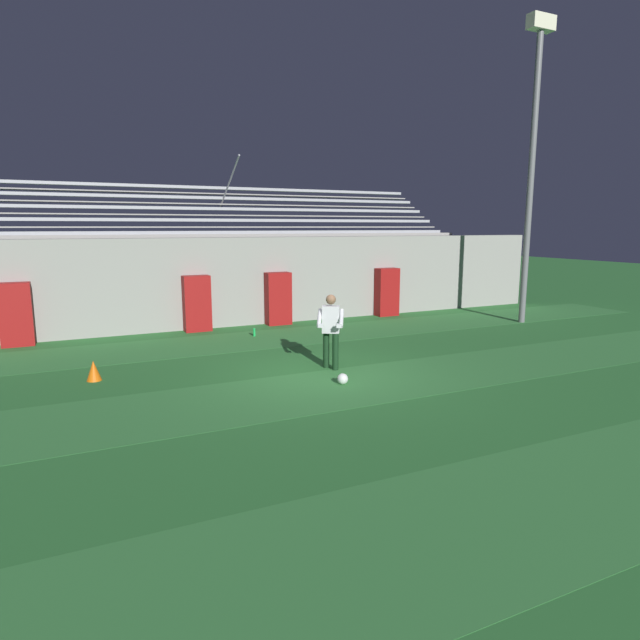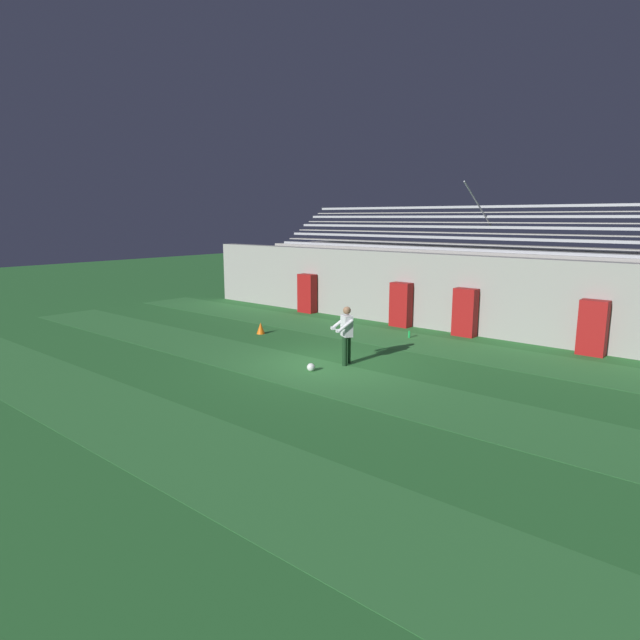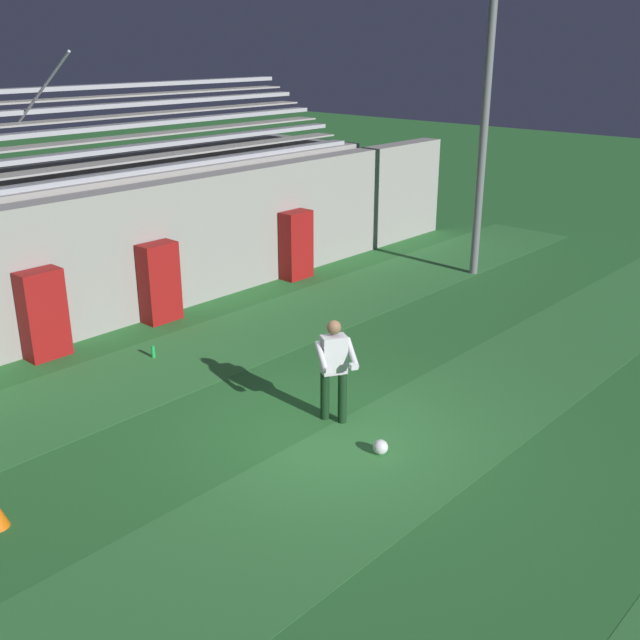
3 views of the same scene
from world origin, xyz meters
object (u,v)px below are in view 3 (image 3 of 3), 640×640
padding_pillar_gate_left (43,314)px  floodlight_pole (492,29)px  padding_pillar_gate_right (160,282)px  goalkeeper (334,365)px  padding_pillar_far_right (296,245)px  soccer_ball (380,447)px  water_bottle (153,352)px

padding_pillar_gate_left → floodlight_pole: bearing=-17.0°
padding_pillar_gate_left → floodlight_pole: floodlight_pole is taller
padding_pillar_gate_right → goalkeeper: size_ratio=1.01×
padding_pillar_gate_left → padding_pillar_gate_right: size_ratio=1.00×
goalkeeper → padding_pillar_gate_left: bearing=106.7°
padding_pillar_gate_right → padding_pillar_far_right: bearing=0.0°
padding_pillar_gate_right → floodlight_pole: (7.46, -3.08, 5.00)m
goalkeeper → soccer_ball: goalkeeper is taller
soccer_ball → floodlight_pole: bearing=23.3°
padding_pillar_gate_left → padding_pillar_far_right: 6.75m
padding_pillar_gate_left → padding_pillar_gate_right: same height
floodlight_pole → goalkeeper: 10.04m
padding_pillar_gate_right → soccer_ball: bearing=-100.2°
padding_pillar_gate_right → water_bottle: size_ratio=7.04×
padding_pillar_gate_left → water_bottle: padding_pillar_gate_left is taller
padding_pillar_far_right → water_bottle: size_ratio=7.04×
padding_pillar_far_right → goalkeeper: padding_pillar_far_right is taller
padding_pillar_far_right → floodlight_pole: size_ratio=0.18×
padding_pillar_far_right → soccer_ball: padding_pillar_far_right is taller
padding_pillar_gate_left → floodlight_pole: size_ratio=0.18×
padding_pillar_gate_right → goalkeeper: (-0.92, -5.66, 0.11)m
soccer_ball → water_bottle: (-0.10, 5.31, 0.01)m
floodlight_pole → water_bottle: (-8.79, 1.57, -5.73)m
padding_pillar_far_right → soccer_ball: bearing=-128.1°
padding_pillar_gate_right → padding_pillar_far_right: size_ratio=1.00×
water_bottle → padding_pillar_gate_left: bearing=130.6°
padding_pillar_gate_left → soccer_ball: size_ratio=7.68×
padding_pillar_far_right → soccer_ball: (-5.35, -6.82, -0.73)m
padding_pillar_gate_left → floodlight_pole: 11.67m
floodlight_pole → soccer_ball: bearing=-156.7°
floodlight_pole → water_bottle: bearing=169.9°
padding_pillar_gate_right → water_bottle: bearing=-131.3°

